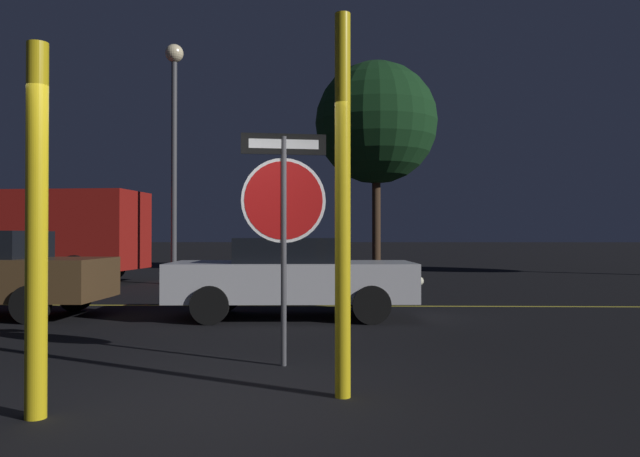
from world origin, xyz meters
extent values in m
plane|color=black|center=(0.00, 0.00, 0.00)|extent=(260.00, 260.00, 0.00)
cube|color=gold|center=(0.00, 7.07, 0.00)|extent=(42.27, 0.12, 0.01)
cylinder|color=#4C4C51|center=(0.59, 1.46, 1.21)|extent=(0.06, 0.06, 2.42)
cylinder|color=white|center=(0.59, 1.46, 1.74)|extent=(0.89, 0.17, 0.90)
cylinder|color=#B71414|center=(0.59, 1.46, 1.74)|extent=(0.82, 0.17, 0.83)
cube|color=black|center=(0.59, 1.46, 2.34)|extent=(0.89, 0.19, 0.22)
cube|color=white|center=(0.59, 1.46, 2.34)|extent=(0.73, 0.16, 0.10)
cylinder|color=yellow|center=(-1.10, -0.47, 1.41)|extent=(0.16, 0.16, 2.82)
cylinder|color=yellow|center=(1.20, 0.20, 1.63)|extent=(0.13, 0.13, 3.26)
cylinder|color=black|center=(-3.61, 4.47, 0.30)|extent=(0.60, 0.20, 0.60)
cylinder|color=black|center=(-3.61, 6.12, 0.30)|extent=(0.60, 0.20, 0.60)
cube|color=silver|center=(0.40, 5.33, 0.61)|extent=(4.10, 1.87, 0.63)
cube|color=black|center=(0.28, 5.33, 1.13)|extent=(1.68, 1.53, 0.40)
cylinder|color=black|center=(1.61, 6.20, 0.30)|extent=(0.61, 0.23, 0.60)
cylinder|color=black|center=(1.69, 4.58, 0.30)|extent=(0.61, 0.23, 0.60)
cylinder|color=black|center=(-0.89, 6.09, 0.30)|extent=(0.61, 0.23, 0.60)
cylinder|color=black|center=(-0.81, 4.47, 0.30)|extent=(0.61, 0.23, 0.60)
sphere|color=#F4EFCC|center=(2.42, 5.95, 0.64)|extent=(0.14, 0.14, 0.14)
sphere|color=#F4EFCC|center=(2.47, 4.91, 0.64)|extent=(0.14, 0.14, 0.14)
cube|color=maroon|center=(-6.65, 12.99, 1.53)|extent=(4.11, 2.63, 2.27)
cylinder|color=black|center=(-6.04, 11.83, 0.42)|extent=(0.86, 0.35, 0.84)
cylinder|color=black|center=(-5.86, 14.04, 0.42)|extent=(0.86, 0.35, 0.84)
cylinder|color=#4C4C51|center=(-3.47, 12.39, 3.15)|extent=(0.16, 0.16, 6.29)
sphere|color=#F9E5B2|center=(-3.47, 12.39, 6.55)|extent=(0.51, 0.51, 0.51)
cylinder|color=#422D1E|center=(2.63, 18.60, 2.00)|extent=(0.32, 0.32, 4.01)
sphere|color=#143819|center=(2.63, 18.60, 5.67)|extent=(4.63, 4.63, 4.63)
camera|label=1|loc=(1.16, -5.09, 1.37)|focal=35.00mm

